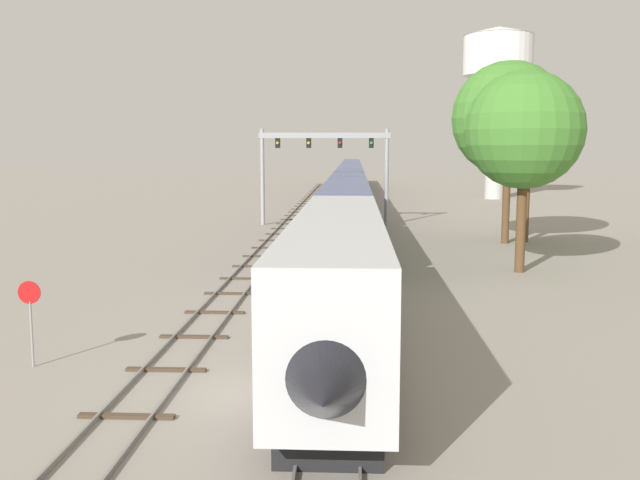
# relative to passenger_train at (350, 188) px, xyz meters

# --- Properties ---
(ground_plane) EXTENTS (400.00, 400.00, 0.00)m
(ground_plane) POSITION_rel_passenger_train_xyz_m (-2.00, -60.87, -2.61)
(ground_plane) COLOR gray
(track_main) EXTENTS (2.60, 200.00, 0.16)m
(track_main) POSITION_rel_passenger_train_xyz_m (0.00, -0.87, -2.54)
(track_main) COLOR slate
(track_main) RESTS_ON ground
(track_near) EXTENTS (2.60, 160.00, 0.16)m
(track_near) POSITION_rel_passenger_train_xyz_m (-5.50, -20.87, -2.54)
(track_near) COLOR slate
(track_near) RESTS_ON ground
(passenger_train) EXTENTS (3.04, 134.10, 4.80)m
(passenger_train) POSITION_rel_passenger_train_xyz_m (0.00, 0.00, 0.00)
(passenger_train) COLOR silver
(passenger_train) RESTS_ON ground
(signal_gantry) EXTENTS (12.10, 0.49, 8.87)m
(signal_gantry) POSITION_rel_passenger_train_xyz_m (-2.25, -15.24, 3.84)
(signal_gantry) COLOR #999BA0
(signal_gantry) RESTS_ON ground
(water_tower) EXTENTS (9.63, 9.63, 23.57)m
(water_tower) POSITION_rel_passenger_train_xyz_m (20.13, 19.76, 15.77)
(water_tower) COLOR beige
(water_tower) RESTS_ON ground
(stop_sign) EXTENTS (0.76, 0.08, 2.88)m
(stop_sign) POSITION_rel_passenger_train_xyz_m (-10.00, -58.63, -0.74)
(stop_sign) COLOR gray
(stop_sign) RESTS_ON ground
(trackside_tree_left) EXTENTS (7.39, 7.39, 12.00)m
(trackside_tree_left) POSITION_rel_passenger_train_xyz_m (13.59, -26.30, 5.67)
(trackside_tree_left) COLOR brown
(trackside_tree_left) RESTS_ON ground
(trackside_tree_mid) EXTENTS (6.71, 6.71, 11.52)m
(trackside_tree_mid) POSITION_rel_passenger_train_xyz_m (10.14, -39.75, 5.53)
(trackside_tree_mid) COLOR brown
(trackside_tree_mid) RESTS_ON ground
(trackside_tree_right) EXTENTS (8.44, 8.44, 13.52)m
(trackside_tree_right) POSITION_rel_passenger_train_xyz_m (11.91, -27.25, 6.66)
(trackside_tree_right) COLOR brown
(trackside_tree_right) RESTS_ON ground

